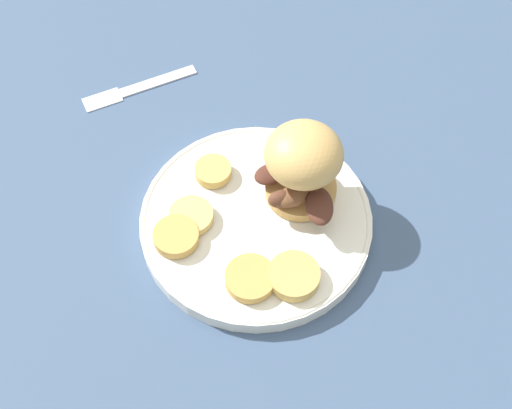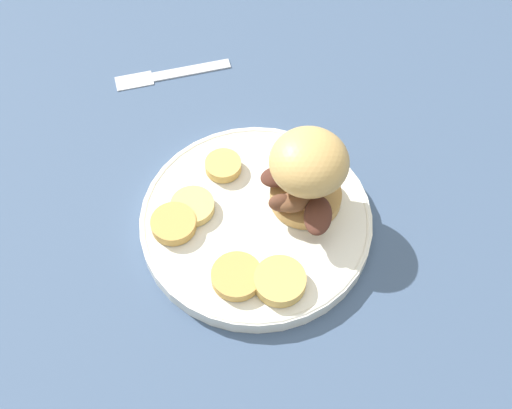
# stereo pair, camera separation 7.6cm
# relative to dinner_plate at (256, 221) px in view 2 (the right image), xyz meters

# --- Properties ---
(ground_plane) EXTENTS (4.00, 4.00, 0.00)m
(ground_plane) POSITION_rel_dinner_plate_xyz_m (0.00, 0.00, -0.01)
(ground_plane) COLOR #3D5170
(dinner_plate) EXTENTS (0.26, 0.26, 0.02)m
(dinner_plate) POSITION_rel_dinner_plate_xyz_m (0.00, 0.00, 0.00)
(dinner_plate) COLOR white
(dinner_plate) RESTS_ON ground_plane
(sandwich) EXTENTS (0.12, 0.09, 0.10)m
(sandwich) POSITION_rel_dinner_plate_xyz_m (0.02, -0.05, 0.06)
(sandwich) COLOR tan
(sandwich) RESTS_ON dinner_plate
(potato_round_0) EXTENTS (0.05, 0.05, 0.01)m
(potato_round_0) POSITION_rel_dinner_plate_xyz_m (-0.08, -0.02, 0.02)
(potato_round_0) COLOR tan
(potato_round_0) RESTS_ON dinner_plate
(potato_round_1) EXTENTS (0.05, 0.05, 0.01)m
(potato_round_1) POSITION_rel_dinner_plate_xyz_m (-0.01, 0.09, 0.02)
(potato_round_1) COLOR tan
(potato_round_1) RESTS_ON dinner_plate
(potato_round_2) EXTENTS (0.05, 0.05, 0.01)m
(potato_round_2) POSITION_rel_dinner_plate_xyz_m (0.01, 0.07, 0.01)
(potato_round_2) COLOR #DBB766
(potato_round_2) RESTS_ON dinner_plate
(potato_round_3) EXTENTS (0.05, 0.05, 0.01)m
(potato_round_3) POSITION_rel_dinner_plate_xyz_m (-0.08, 0.02, 0.02)
(potato_round_3) COLOR tan
(potato_round_3) RESTS_ON dinner_plate
(potato_round_4) EXTENTS (0.04, 0.04, 0.01)m
(potato_round_4) POSITION_rel_dinner_plate_xyz_m (0.07, 0.04, 0.02)
(potato_round_4) COLOR tan
(potato_round_4) RESTS_ON dinner_plate
(fork) EXTENTS (0.05, 0.15, 0.00)m
(fork) POSITION_rel_dinner_plate_xyz_m (0.23, 0.11, -0.01)
(fork) COLOR silver
(fork) RESTS_ON ground_plane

